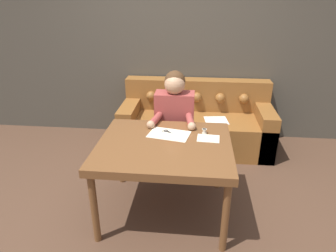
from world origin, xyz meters
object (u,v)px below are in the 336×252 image
(person, at_px, (174,124))
(thread_spool, at_px, (204,131))
(scissors, at_px, (169,132))
(dining_table, at_px, (164,151))
(couch, at_px, (196,124))

(person, height_order, thread_spool, person)
(person, bearing_deg, thread_spool, -54.30)
(scissors, bearing_deg, person, 87.55)
(person, xyz_separation_m, thread_spool, (0.31, -0.44, 0.13))
(dining_table, relative_size, thread_spool, 26.01)
(dining_table, distance_m, person, 0.68)
(couch, bearing_deg, dining_table, -100.89)
(scissors, distance_m, thread_spool, 0.33)
(couch, xyz_separation_m, scissors, (-0.25, -1.17, 0.42))
(dining_table, distance_m, scissors, 0.24)
(couch, height_order, person, person)
(dining_table, relative_size, person, 0.97)
(dining_table, height_order, person, person)
(couch, height_order, thread_spool, couch)
(dining_table, bearing_deg, person, 87.05)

